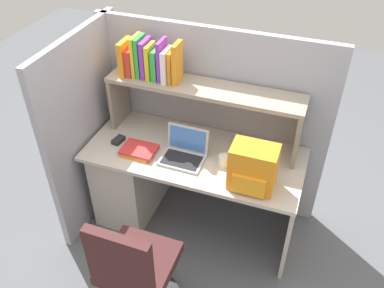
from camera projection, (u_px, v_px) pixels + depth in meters
name	position (u px, v px, depth m)	size (l,w,h in m)	color
ground_plane	(194.00, 220.00, 3.49)	(8.00, 8.00, 0.00)	#595B60
desk	(149.00, 174.00, 3.35)	(1.60, 0.70, 0.73)	beige
cubicle_partition_rear	(210.00, 120.00, 3.30)	(1.84, 0.05, 1.55)	#9E9EA8
cubicle_partition_left	(89.00, 129.00, 3.21)	(0.05, 1.06, 1.55)	#9E9EA8
overhead_hutch	(204.00, 98.00, 2.97)	(1.44, 0.28, 0.45)	gray
reference_books_on_shelf	(150.00, 61.00, 2.94)	(0.44, 0.18, 0.30)	orange
laptop	(184.00, 152.00, 2.97)	(0.31, 0.25, 0.22)	#B7BABF
backpack	(253.00, 168.00, 2.68)	(0.30, 0.23, 0.31)	orange
computer_mouse	(118.00, 140.00, 3.14)	(0.06, 0.10, 0.03)	#262628
paper_cup	(224.00, 160.00, 2.91)	(0.08, 0.08, 0.08)	white
desk_book_stack	(139.00, 150.00, 3.03)	(0.25, 0.20, 0.04)	orange
office_chair	(136.00, 275.00, 2.61)	(0.52, 0.52, 0.93)	black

